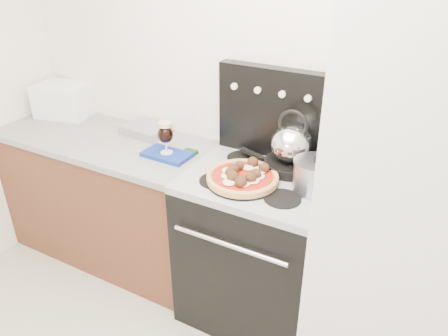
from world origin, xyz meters
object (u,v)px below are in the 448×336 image
Objects in this scene: toaster_oven at (64,100)px; skillet at (290,165)px; oven_mitt at (167,155)px; pizza_pan at (242,181)px; stove_body at (258,250)px; beer_glass at (166,138)px; tea_kettle at (292,140)px; pizza at (243,176)px; base_cabinet at (112,200)px; stock_pot at (314,177)px; fridge at (403,210)px.

toaster_oven is 1.71m from skillet.
pizza_pan is (0.53, -0.09, 0.01)m from oven_mitt.
pizza_pan is 0.29m from skillet.
beer_glass reaches higher than stove_body.
tea_kettle is at bearing 12.76° from oven_mitt.
pizza is (1.55, -0.29, -0.05)m from toaster_oven.
base_cabinet is 7.59× the size of beer_glass.
oven_mitt is at bearing -179.22° from stove_body.
skillet is 1.35× the size of stock_pot.
base_cabinet is 1.38m from tea_kettle.
fridge reaches higher than skillet.
stove_body is at bearing 177.95° from fridge.
fridge is at bearing -1.59° from base_cabinet.
skillet is 0.15m from tea_kettle.
oven_mitt is 0.99× the size of skillet.
pizza_pan is at bearing -9.60° from beer_glass.
skillet is 0.24m from stock_pot.
toaster_oven is at bearing 168.69° from oven_mitt.
beer_glass is (-0.59, -0.01, 0.58)m from stove_body.
pizza_pan is at bearing 0.00° from pizza.
skillet reaches higher than pizza_pan.
pizza_pan reaches higher than stove_body.
pizza is at bearing -163.68° from stock_pot.
base_cabinet is 6.03× the size of tea_kettle.
stock_pot reaches higher than pizza.
fridge is (1.80, -0.05, 0.52)m from base_cabinet.
pizza_pan is 1.52× the size of tea_kettle.
base_cabinet is at bearing 173.29° from pizza_pan.
fridge is at bearing -0.75° from oven_mitt.
tea_kettle reaches higher than pizza.
skillet is at bearing 0.00° from tea_kettle.
stove_body is 0.76m from oven_mitt.
stove_body is 0.87m from fridge.
toaster_oven is at bearing 161.25° from base_cabinet.
fridge reaches higher than stock_pot.
fridge is 5.19× the size of pizza_pan.
oven_mitt is at bearing -157.71° from tea_kettle.
stove_body is at bearing -1.30° from base_cabinet.
base_cabinet is at bearing 178.41° from fridge.
pizza_pan is 0.34m from tea_kettle.
pizza reaches higher than stove_body.
fridge is 5.33× the size of toaster_oven.
fridge is 7.90× the size of tea_kettle.
toaster_oven is 1.03m from beer_glass.
pizza is at bearing -9.60° from oven_mitt.
tea_kettle is (0.10, 0.15, 0.65)m from stove_body.
stove_body reaches higher than base_cabinet.
oven_mitt is 0.76× the size of pizza.
skillet reaches higher than stove_body.
pizza is (0.53, -0.09, 0.05)m from oven_mitt.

